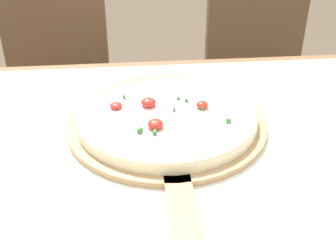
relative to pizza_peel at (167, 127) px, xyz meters
name	(u,v)px	position (x,y,z in m)	size (l,w,h in m)	color
dining_table	(180,205)	(0.02, -0.09, -0.12)	(1.27, 0.91, 0.76)	brown
towel_cloth	(181,157)	(0.02, -0.09, -0.01)	(1.19, 0.83, 0.00)	white
pizza_peel	(167,127)	(0.00, 0.00, 0.00)	(0.40, 0.57, 0.01)	tan
pizza	(166,115)	(0.00, 0.02, 0.02)	(0.36, 0.36, 0.04)	beige
chair_left	(56,90)	(-0.35, 0.70, -0.25)	(0.43, 0.43, 0.90)	brown
chair_right	(258,81)	(0.42, 0.70, -0.25)	(0.41, 0.41, 0.90)	brown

